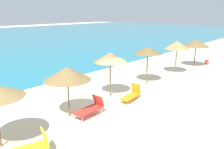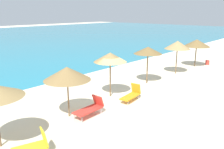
% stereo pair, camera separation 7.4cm
% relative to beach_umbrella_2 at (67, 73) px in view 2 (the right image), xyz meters
% --- Properties ---
extents(ground_plane, '(160.00, 160.00, 0.00)m').
position_rel_beach_umbrella_2_xyz_m(ground_plane, '(3.32, -0.78, -2.27)').
color(ground_plane, beige).
extents(beach_umbrella_2, '(2.33, 2.33, 2.60)m').
position_rel_beach_umbrella_2_xyz_m(beach_umbrella_2, '(0.00, 0.00, 0.00)').
color(beach_umbrella_2, brown).
rests_on(beach_umbrella_2, ground_plane).
extents(beach_umbrella_3, '(2.03, 2.03, 2.80)m').
position_rel_beach_umbrella_2_xyz_m(beach_umbrella_3, '(3.61, 0.41, 0.23)').
color(beach_umbrella_3, brown).
rests_on(beach_umbrella_3, ground_plane).
extents(beach_umbrella_4, '(2.06, 2.06, 2.74)m').
position_rel_beach_umbrella_2_xyz_m(beach_umbrella_4, '(7.53, 0.26, 0.20)').
color(beach_umbrella_4, brown).
rests_on(beach_umbrella_4, ground_plane).
extents(beach_umbrella_5, '(2.15, 2.15, 2.83)m').
position_rel_beach_umbrella_2_xyz_m(beach_umbrella_5, '(11.55, -0.05, 0.21)').
color(beach_umbrella_5, brown).
rests_on(beach_umbrella_5, ground_plane).
extents(beach_umbrella_6, '(2.49, 2.49, 2.63)m').
position_rel_beach_umbrella_2_xyz_m(beach_umbrella_6, '(15.36, -0.15, 0.02)').
color(beach_umbrella_6, brown).
rests_on(beach_umbrella_6, ground_plane).
extents(lounge_chair_0, '(1.39, 0.99, 0.98)m').
position_rel_beach_umbrella_2_xyz_m(lounge_chair_0, '(-3.04, -1.78, -1.82)').
color(lounge_chair_0, yellow).
rests_on(lounge_chair_0, ground_plane).
extents(lounge_chair_1, '(1.63, 0.77, 0.94)m').
position_rel_beach_umbrella_2_xyz_m(lounge_chair_1, '(3.94, -1.03, -1.90)').
color(lounge_chair_1, orange).
rests_on(lounge_chair_1, ground_plane).
extents(lounge_chair_2, '(1.69, 0.71, 0.95)m').
position_rel_beach_umbrella_2_xyz_m(lounge_chair_2, '(0.80, -0.75, -1.85)').
color(lounge_chair_2, red).
rests_on(lounge_chair_2, ground_plane).
extents(cooler_box, '(0.51, 0.48, 0.43)m').
position_rel_beach_umbrella_2_xyz_m(cooler_box, '(16.97, -0.77, -2.05)').
color(cooler_box, red).
rests_on(cooler_box, ground_plane).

